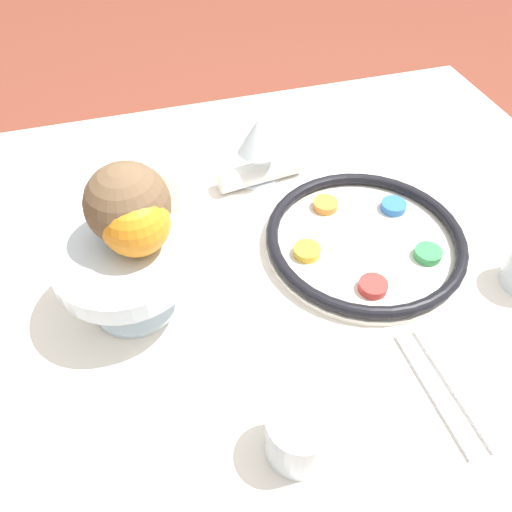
{
  "coord_description": "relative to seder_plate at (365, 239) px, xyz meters",
  "views": [
    {
      "loc": [
        0.26,
        0.55,
        1.33
      ],
      "look_at": [
        0.11,
        0.06,
        0.78
      ],
      "focal_mm": 35.0,
      "sensor_mm": 36.0,
      "label": 1
    }
  ],
  "objects": [
    {
      "name": "fork_left",
      "position": [
        -0.01,
        0.27,
        -0.01
      ],
      "size": [
        0.03,
        0.18,
        0.01
      ],
      "color": "silver",
      "rests_on": "dining_table"
    },
    {
      "name": "cup_far",
      "position": [
        0.22,
        0.29,
        0.02
      ],
      "size": [
        0.08,
        0.08,
        0.08
      ],
      "color": "silver",
      "rests_on": "dining_table"
    },
    {
      "name": "dining_table",
      "position": [
        0.08,
        -0.05,
        -0.38
      ],
      "size": [
        1.11,
        0.94,
        0.74
      ],
      "color": "silver",
      "rests_on": "ground_plane"
    },
    {
      "name": "bread_plate",
      "position": [
        0.35,
        -0.22,
        -0.01
      ],
      "size": [
        0.17,
        0.17,
        0.02
      ],
      "color": "tan",
      "rests_on": "dining_table"
    },
    {
      "name": "fork_right",
      "position": [
        0.02,
        0.27,
        -0.01
      ],
      "size": [
        0.02,
        0.18,
        0.01
      ],
      "color": "silver",
      "rests_on": "dining_table"
    },
    {
      "name": "fruit_stand",
      "position": [
        0.38,
        0.02,
        0.07
      ],
      "size": [
        0.19,
        0.19,
        0.11
      ],
      "color": "silver",
      "rests_on": "dining_table"
    },
    {
      "name": "seder_plate",
      "position": [
        0.0,
        0.0,
        0.0
      ],
      "size": [
        0.33,
        0.33,
        0.03
      ],
      "color": "silver",
      "rests_on": "dining_table"
    },
    {
      "name": "orange_fruit",
      "position": [
        0.35,
        0.01,
        0.14
      ],
      "size": [
        0.09,
        0.09,
        0.09
      ],
      "color": "orange",
      "rests_on": "fruit_stand"
    },
    {
      "name": "wine_glass",
      "position": [
        0.12,
        -0.22,
        0.08
      ],
      "size": [
        0.08,
        0.08,
        0.13
      ],
      "color": "silver",
      "rests_on": "dining_table"
    },
    {
      "name": "ground_plane",
      "position": [
        0.08,
        -0.05,
        -0.75
      ],
      "size": [
        8.0,
        8.0,
        0.0
      ],
      "primitive_type": "plane",
      "color": "brown"
    },
    {
      "name": "coconut",
      "position": [
        0.35,
        -0.01,
        0.15
      ],
      "size": [
        0.11,
        0.11,
        0.11
      ],
      "color": "brown",
      "rests_on": "fruit_stand"
    },
    {
      "name": "napkin_roll",
      "position": [
        0.12,
        -0.21,
        0.01
      ],
      "size": [
        0.16,
        0.06,
        0.04
      ],
      "color": "white",
      "rests_on": "dining_table"
    }
  ]
}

